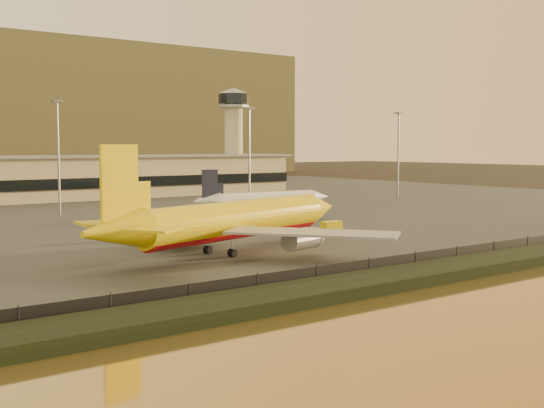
{
  "coord_description": "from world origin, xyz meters",
  "views": [
    {
      "loc": [
        -61.96,
        -69.38,
        15.55
      ],
      "look_at": [
        -1.57,
        12.0,
        6.93
      ],
      "focal_mm": 45.0,
      "sensor_mm": 36.0,
      "label": 1
    }
  ],
  "objects": [
    {
      "name": "perimeter_fence",
      "position": [
        0.0,
        -13.0,
        1.3
      ],
      "size": [
        300.0,
        0.05,
        2.2
      ],
      "primitive_type": "cube",
      "color": "black",
      "rests_on": "tarmac"
    },
    {
      "name": "control_tower",
      "position": [
        70.0,
        131.0,
        21.66
      ],
      "size": [
        11.2,
        11.2,
        35.5
      ],
      "color": "tan",
      "rests_on": "tarmac"
    },
    {
      "name": "embankment",
      "position": [
        0.0,
        -17.0,
        0.7
      ],
      "size": [
        320.0,
        7.0,
        1.4
      ],
      "primitive_type": "cube",
      "color": "black",
      "rests_on": "ground"
    },
    {
      "name": "dhl_cargo_jet",
      "position": [
        -8.58,
        12.03,
        4.84
      ],
      "size": [
        51.32,
        49.13,
        15.56
      ],
      "rotation": [
        0.0,
        0.0,
        0.27
      ],
      "color": "#DBBA0B",
      "rests_on": "tarmac"
    },
    {
      "name": "apron_light_masts",
      "position": [
        15.0,
        75.0,
        15.7
      ],
      "size": [
        152.2,
        12.2,
        25.4
      ],
      "color": "slate",
      "rests_on": "tarmac"
    },
    {
      "name": "white_narrowbody_jet",
      "position": [
        28.69,
        55.43,
        3.29
      ],
      "size": [
        35.98,
        35.1,
        10.34
      ],
      "rotation": [
        0.0,
        0.0,
        -0.05
      ],
      "color": "silver",
      "rests_on": "tarmac"
    },
    {
      "name": "gse_vehicle_white",
      "position": [
        -16.97,
        33.23,
        1.0
      ],
      "size": [
        3.9,
        2.93,
        1.6
      ],
      "primitive_type": "cube",
      "rotation": [
        0.0,
        0.0,
        -0.43
      ],
      "color": "silver",
      "rests_on": "tarmac"
    },
    {
      "name": "gse_vehicle_yellow",
      "position": [
        19.68,
        22.6,
        1.09
      ],
      "size": [
        4.05,
        1.97,
        1.79
      ],
      "primitive_type": "cube",
      "rotation": [
        0.0,
        0.0,
        0.05
      ],
      "color": "#DBBA0B",
      "rests_on": "tarmac"
    },
    {
      "name": "tarmac",
      "position": [
        0.0,
        95.0,
        0.1
      ],
      "size": [
        320.0,
        220.0,
        0.2
      ],
      "primitive_type": "cube",
      "color": "#2D2D2D",
      "rests_on": "ground"
    },
    {
      "name": "ground",
      "position": [
        0.0,
        0.0,
        0.0
      ],
      "size": [
        900.0,
        900.0,
        0.0
      ],
      "primitive_type": "plane",
      "color": "black",
      "rests_on": "ground"
    }
  ]
}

